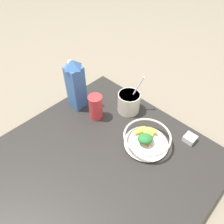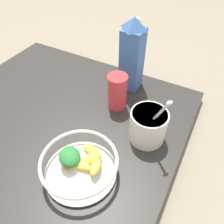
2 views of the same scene
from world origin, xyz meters
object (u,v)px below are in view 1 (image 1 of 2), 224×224
(fruit_bowl, at_px, (147,139))
(spice_jar, at_px, (190,139))
(milk_carton, at_px, (76,84))
(drinking_cup, at_px, (96,107))
(yogurt_tub, at_px, (129,101))

(fruit_bowl, xyz_separation_m, spice_jar, (-0.16, 0.14, -0.03))
(fruit_bowl, relative_size, spice_jar, 4.09)
(fruit_bowl, bearing_deg, milk_carton, -83.91)
(milk_carton, xyz_separation_m, spice_jar, (-0.21, 0.58, -0.13))
(fruit_bowl, bearing_deg, spice_jar, 140.31)
(milk_carton, distance_m, drinking_cup, 0.16)
(yogurt_tub, height_order, drinking_cup, yogurt_tub)
(drinking_cup, bearing_deg, spice_jar, 114.75)
(milk_carton, height_order, drinking_cup, milk_carton)
(drinking_cup, relative_size, spice_jar, 2.58)
(fruit_bowl, xyz_separation_m, drinking_cup, (0.04, -0.30, 0.03))
(yogurt_tub, bearing_deg, drinking_cup, -29.78)
(milk_carton, relative_size, drinking_cup, 2.09)
(fruit_bowl, distance_m, yogurt_tub, 0.25)
(yogurt_tub, bearing_deg, fruit_bowl, 61.02)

